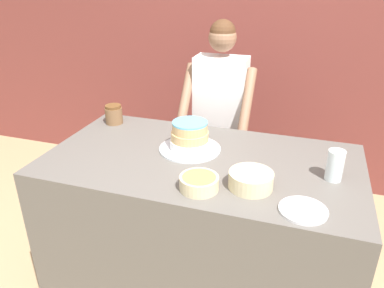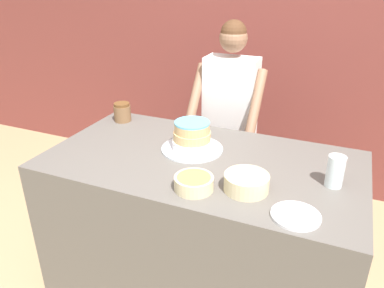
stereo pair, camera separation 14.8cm
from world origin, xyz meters
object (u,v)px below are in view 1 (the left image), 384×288
at_px(person_baker, 220,109).
at_px(drinking_glass, 335,165).
at_px(frosting_bowl_white, 251,179).
at_px(frosting_bowl_yellow, 199,182).
at_px(cake, 190,138).
at_px(stoneware_jar, 114,114).
at_px(ceramic_plate, 303,210).

height_order(person_baker, drinking_glass, person_baker).
bearing_deg(frosting_bowl_white, frosting_bowl_yellow, -158.56).
bearing_deg(frosting_bowl_yellow, frosting_bowl_white, 21.44).
distance_m(frosting_bowl_yellow, frosting_bowl_white, 0.24).
distance_m(cake, drinking_glass, 0.75).
height_order(frosting_bowl_yellow, stoneware_jar, stoneware_jar).
distance_m(person_baker, frosting_bowl_yellow, 1.10).
relative_size(frosting_bowl_yellow, ceramic_plate, 0.89).
height_order(frosting_bowl_white, stoneware_jar, stoneware_jar).
height_order(person_baker, frosting_bowl_yellow, person_baker).
distance_m(person_baker, frosting_bowl_white, 1.07).
height_order(person_baker, cake, person_baker).
height_order(frosting_bowl_yellow, ceramic_plate, frosting_bowl_yellow).
distance_m(frosting_bowl_white, ceramic_plate, 0.27).
relative_size(drinking_glass, stoneware_jar, 1.23).
bearing_deg(drinking_glass, person_baker, 133.36).
distance_m(person_baker, drinking_glass, 1.10).
xyz_separation_m(frosting_bowl_yellow, stoneware_jar, (-0.76, 0.59, 0.02)).
xyz_separation_m(cake, frosting_bowl_yellow, (0.17, -0.37, -0.04)).
bearing_deg(frosting_bowl_yellow, person_baker, 99.45).
bearing_deg(person_baker, frosting_bowl_yellow, -80.55).
height_order(cake, stoneware_jar, cake).
height_order(drinking_glass, stoneware_jar, drinking_glass).
relative_size(cake, frosting_bowl_white, 1.67).
relative_size(frosting_bowl_white, stoneware_jar, 1.66).
bearing_deg(drinking_glass, ceramic_plate, -110.65).
height_order(person_baker, ceramic_plate, person_baker).
bearing_deg(frosting_bowl_yellow, drinking_glass, 25.96).
bearing_deg(cake, stoneware_jar, 159.59).
bearing_deg(frosting_bowl_yellow, cake, 114.29).
height_order(frosting_bowl_yellow, drinking_glass, drinking_glass).
bearing_deg(stoneware_jar, frosting_bowl_yellow, -38.05).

